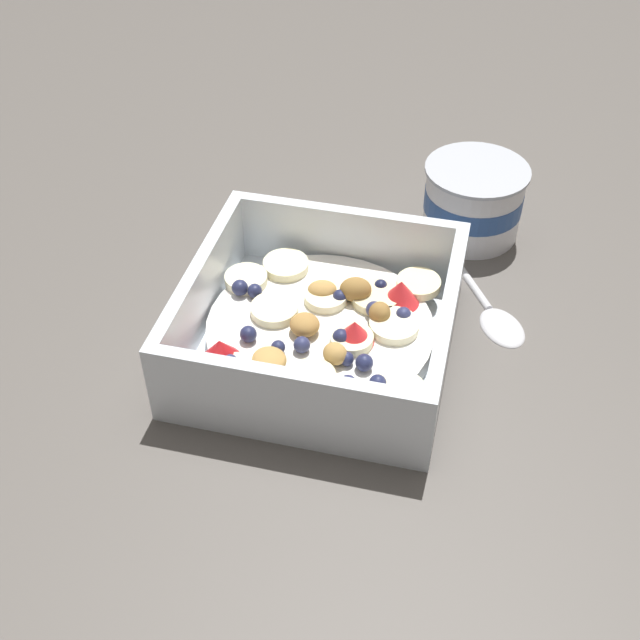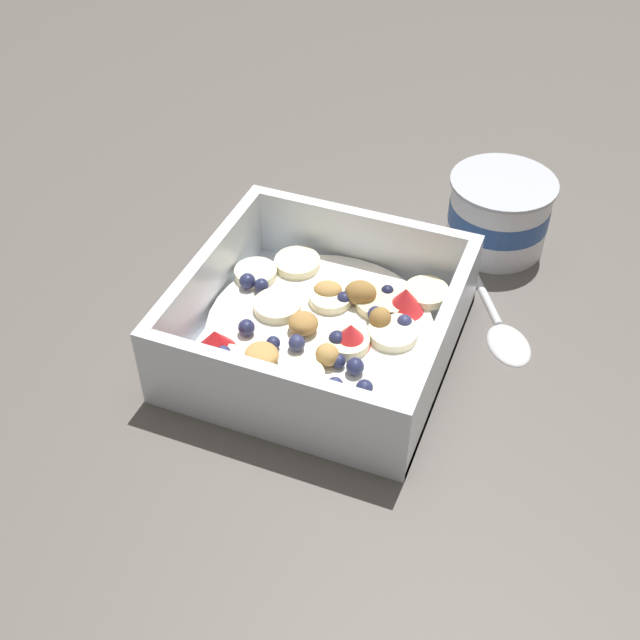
# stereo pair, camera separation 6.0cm
# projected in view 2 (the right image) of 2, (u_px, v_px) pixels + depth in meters

# --- Properties ---
(ground_plane) EXTENTS (2.40, 2.40, 0.00)m
(ground_plane) POSITION_uv_depth(u_px,v_px,m) (352.00, 339.00, 0.63)
(ground_plane) COLOR #56514C
(fruit_bowl) EXTENTS (0.19, 0.19, 0.07)m
(fruit_bowl) POSITION_uv_depth(u_px,v_px,m) (321.00, 329.00, 0.61)
(fruit_bowl) COLOR white
(fruit_bowl) RESTS_ON ground
(spoon) EXTENTS (0.11, 0.16, 0.01)m
(spoon) POSITION_uv_depth(u_px,v_px,m) (498.00, 319.00, 0.64)
(spoon) COLOR silver
(spoon) RESTS_ON ground
(yogurt_cup) EXTENTS (0.09, 0.09, 0.07)m
(yogurt_cup) POSITION_uv_depth(u_px,v_px,m) (499.00, 213.00, 0.70)
(yogurt_cup) COLOR white
(yogurt_cup) RESTS_ON ground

